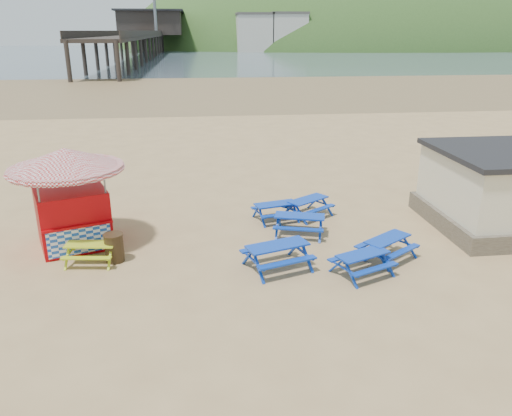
{
  "coord_description": "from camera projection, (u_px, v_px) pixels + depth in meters",
  "views": [
    {
      "loc": [
        -2.57,
        -16.64,
        7.52
      ],
      "look_at": [
        -0.42,
        1.5,
        1.0
      ],
      "focal_mm": 35.0,
      "sensor_mm": 36.0,
      "label": 1
    }
  ],
  "objects": [
    {
      "name": "litter_bin",
      "position": [
        114.0,
        247.0,
        17.08
      ],
      "size": [
        0.68,
        0.68,
        1.0
      ],
      "color": "#342212",
      "rests_on": "ground"
    },
    {
      "name": "sea",
      "position": [
        202.0,
        53.0,
        177.39
      ],
      "size": [
        400.0,
        400.0,
        0.0
      ],
      "primitive_type": "plane",
      "color": "#42535F",
      "rests_on": "ground"
    },
    {
      "name": "wet_sand",
      "position": [
        214.0,
        87.0,
        69.82
      ],
      "size": [
        400.0,
        400.0,
        0.0
      ],
      "primitive_type": "plane",
      "color": "olive",
      "rests_on": "ground"
    },
    {
      "name": "ice_cream_kiosk",
      "position": [
        69.0,
        185.0,
        17.83
      ],
      "size": [
        5.26,
        5.26,
        3.66
      ],
      "rotation": [
        0.0,
        0.0,
        0.36
      ],
      "color": "#A30308",
      "rests_on": "ground"
    },
    {
      "name": "picnic_table_blue_a",
      "position": [
        276.0,
        212.0,
        20.85
      ],
      "size": [
        2.04,
        1.8,
        0.74
      ],
      "rotation": [
        0.0,
        0.0,
        0.24
      ],
      "color": "#1540B8",
      "rests_on": "ground"
    },
    {
      "name": "picnic_table_yellow",
      "position": [
        92.0,
        253.0,
        17.03
      ],
      "size": [
        1.81,
        1.53,
        0.7
      ],
      "rotation": [
        0.0,
        0.0,
        -0.12
      ],
      "color": "#B5C10B",
      "rests_on": "ground"
    },
    {
      "name": "picnic_table_blue_c",
      "position": [
        308.0,
        207.0,
        21.29
      ],
      "size": [
        2.37,
        2.28,
        0.78
      ],
      "rotation": [
        0.0,
        0.0,
        0.6
      ],
      "color": "#1540B8",
      "rests_on": "ground"
    },
    {
      "name": "headland_town",
      "position": [
        383.0,
        68.0,
        246.51
      ],
      "size": [
        264.0,
        144.0,
        108.0
      ],
      "color": "#2D4C1E",
      "rests_on": "ground"
    },
    {
      "name": "picnic_table_blue_e",
      "position": [
        362.0,
        264.0,
        16.18
      ],
      "size": [
        2.2,
        2.02,
        0.75
      ],
      "rotation": [
        0.0,
        0.0,
        0.41
      ],
      "color": "#1540B8",
      "rests_on": "ground"
    },
    {
      "name": "pier",
      "position": [
        151.0,
        36.0,
        181.26
      ],
      "size": [
        24.0,
        220.0,
        39.29
      ],
      "color": "black",
      "rests_on": "ground"
    },
    {
      "name": "picnic_table_blue_b",
      "position": [
        299.0,
        225.0,
        19.35
      ],
      "size": [
        2.25,
        2.0,
        0.8
      ],
      "rotation": [
        0.0,
        0.0,
        -0.28
      ],
      "color": "#1540B8",
      "rests_on": "ground"
    },
    {
      "name": "picnic_table_blue_f",
      "position": [
        387.0,
        248.0,
        17.33
      ],
      "size": [
        2.33,
        2.23,
        0.76
      ],
      "rotation": [
        0.0,
        0.0,
        0.59
      ],
      "color": "#1540B8",
      "rests_on": "ground"
    },
    {
      "name": "ground",
      "position": [
        272.0,
        247.0,
        18.38
      ],
      "size": [
        400.0,
        400.0,
        0.0
      ],
      "primitive_type": "plane",
      "color": "tan",
      "rests_on": "ground"
    },
    {
      "name": "picnic_table_blue_d",
      "position": [
        277.0,
        256.0,
        16.56
      ],
      "size": [
        2.49,
        2.23,
        0.87
      ],
      "rotation": [
        0.0,
        0.0,
        0.32
      ],
      "color": "#1540B8",
      "rests_on": "ground"
    }
  ]
}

